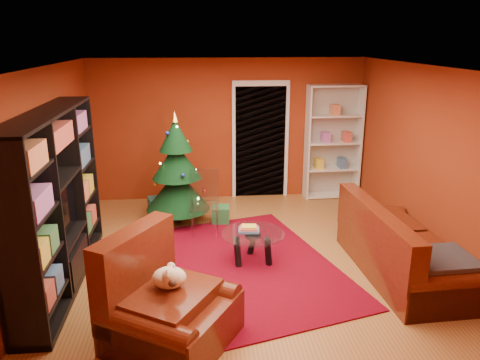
{
  "coord_description": "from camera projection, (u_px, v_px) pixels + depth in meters",
  "views": [
    {
      "loc": [
        -0.58,
        -5.77,
        2.96
      ],
      "look_at": [
        0.0,
        0.4,
        1.05
      ],
      "focal_mm": 35.0,
      "sensor_mm": 36.0,
      "label": 1
    }
  ],
  "objects": [
    {
      "name": "floor",
      "position": [
        243.0,
        263.0,
        6.42
      ],
      "size": [
        5.0,
        5.5,
        0.05
      ],
      "primitive_type": "cube",
      "color": "brown",
      "rests_on": "ground"
    },
    {
      "name": "ceiling",
      "position": [
        243.0,
        65.0,
        5.64
      ],
      "size": [
        5.0,
        5.5,
        0.05
      ],
      "primitive_type": "cube",
      "color": "silver",
      "rests_on": "wall_back"
    },
    {
      "name": "wall_back",
      "position": [
        228.0,
        130.0,
        8.68
      ],
      "size": [
        5.0,
        0.05,
        2.6
      ],
      "primitive_type": "cube",
      "color": "maroon",
      "rests_on": "ground"
    },
    {
      "name": "wall_left",
      "position": [
        41.0,
        176.0,
        5.81
      ],
      "size": [
        0.05,
        5.5,
        2.6
      ],
      "primitive_type": "cube",
      "color": "maroon",
      "rests_on": "ground"
    },
    {
      "name": "wall_right",
      "position": [
        430.0,
        166.0,
        6.26
      ],
      "size": [
        0.05,
        5.5,
        2.6
      ],
      "primitive_type": "cube",
      "color": "maroon",
      "rests_on": "ground"
    },
    {
      "name": "doorway",
      "position": [
        260.0,
        143.0,
        8.76
      ],
      "size": [
        1.06,
        0.6,
        2.16
      ],
      "primitive_type": null,
      "color": "black",
      "rests_on": "floor"
    },
    {
      "name": "rug",
      "position": [
        228.0,
        269.0,
        6.2
      ],
      "size": [
        3.49,
        3.8,
        0.02
      ],
      "primitive_type": "cube",
      "rotation": [
        0.0,
        0.0,
        0.27
      ],
      "color": "#690313",
      "rests_on": "floor"
    },
    {
      "name": "media_unit",
      "position": [
        56.0,
        201.0,
        5.57
      ],
      "size": [
        0.46,
        2.81,
        2.15
      ],
      "primitive_type": null,
      "rotation": [
        0.0,
        0.0,
        0.01
      ],
      "color": "black",
      "rests_on": "floor"
    },
    {
      "name": "christmas_tree",
      "position": [
        177.0,
        169.0,
        7.55
      ],
      "size": [
        1.27,
        1.27,
        1.86
      ],
      "primitive_type": null,
      "rotation": [
        0.0,
        0.0,
        -0.25
      ],
      "color": "black",
      "rests_on": "floor"
    },
    {
      "name": "gift_box_teal",
      "position": [
        157.0,
        205.0,
        8.14
      ],
      "size": [
        0.35,
        0.35,
        0.29
      ],
      "primitive_type": "cube",
      "rotation": [
        0.0,
        0.0,
        0.26
      ],
      "color": "#1D6E6F",
      "rests_on": "floor"
    },
    {
      "name": "gift_box_green",
      "position": [
        221.0,
        215.0,
        7.72
      ],
      "size": [
        0.31,
        0.31,
        0.28
      ],
      "primitive_type": "cube",
      "rotation": [
        0.0,
        0.0,
        -0.09
      ],
      "color": "#206734",
      "rests_on": "floor"
    },
    {
      "name": "gift_box_red",
      "position": [
        168.0,
        196.0,
        8.75
      ],
      "size": [
        0.24,
        0.24,
        0.2
      ],
      "primitive_type": "cube",
      "rotation": [
        0.0,
        0.0,
        -0.21
      ],
      "color": "#A62A28",
      "rests_on": "floor"
    },
    {
      "name": "white_bookshelf",
      "position": [
        333.0,
        143.0,
        8.72
      ],
      "size": [
        1.02,
        0.38,
        2.18
      ],
      "primitive_type": null,
      "rotation": [
        0.0,
        0.0,
        0.02
      ],
      "color": "white",
      "rests_on": "floor"
    },
    {
      "name": "armchair",
      "position": [
        172.0,
        302.0,
        4.6
      ],
      "size": [
        1.63,
        1.63,
        0.93
      ],
      "primitive_type": null,
      "rotation": [
        0.0,
        0.0,
        1.02
      ],
      "color": "#48170B",
      "rests_on": "rug"
    },
    {
      "name": "dog",
      "position": [
        169.0,
        278.0,
        4.59
      ],
      "size": [
        0.46,
        0.5,
        0.3
      ],
      "primitive_type": null,
      "rotation": [
        0.0,
        0.0,
        1.02
      ],
      "color": "beige",
      "rests_on": "armchair"
    },
    {
      "name": "sofa",
      "position": [
        404.0,
        240.0,
        5.96
      ],
      "size": [
        1.07,
        2.22,
        0.94
      ],
      "primitive_type": null,
      "rotation": [
        0.0,
        0.0,
        1.61
      ],
      "color": "#48170B",
      "rests_on": "rug"
    },
    {
      "name": "coffee_table",
      "position": [
        253.0,
        247.0,
        6.33
      ],
      "size": [
        0.95,
        0.95,
        0.54
      ],
      "primitive_type": null,
      "rotation": [
        0.0,
        0.0,
        -0.11
      ],
      "color": "gray",
      "rests_on": "rug"
    },
    {
      "name": "acrylic_chair",
      "position": [
        204.0,
        207.0,
        7.2
      ],
      "size": [
        0.48,
        0.52,
        0.9
      ],
      "primitive_type": null,
      "rotation": [
        0.0,
        0.0,
        -0.04
      ],
      "color": "#66605B",
      "rests_on": "rug"
    }
  ]
}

